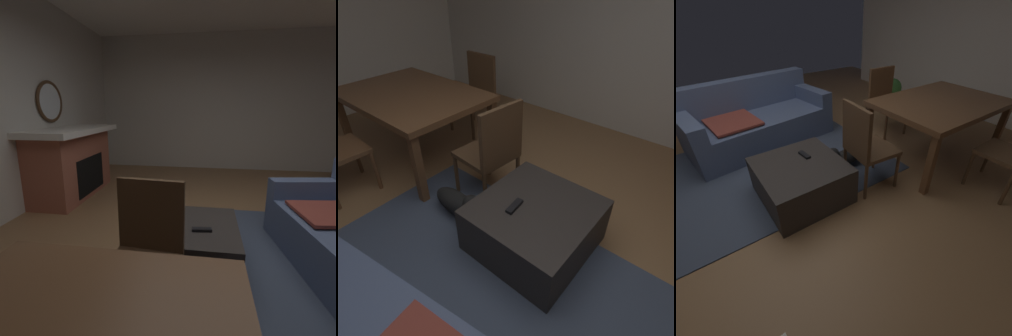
# 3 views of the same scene
# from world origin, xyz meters

# --- Properties ---
(floor) EXTENTS (8.81, 8.81, 0.00)m
(floor) POSITION_xyz_m (0.00, 0.00, 0.00)
(floor) COLOR olive
(wall_right_window_side) EXTENTS (0.12, 5.88, 2.88)m
(wall_right_window_side) POSITION_xyz_m (3.67, 0.00, 1.44)
(wall_right_window_side) COLOR white
(wall_right_window_side) RESTS_ON ground
(area_rug) EXTENTS (2.60, 2.00, 0.01)m
(area_rug) POSITION_xyz_m (0.14, 0.26, 0.01)
(area_rug) COLOR #3D475B
(area_rug) RESTS_ON ground
(couch) EXTENTS (2.02, 1.16, 0.84)m
(couch) POSITION_xyz_m (0.20, 1.02, 0.31)
(couch) COLOR #4C5B7F
(couch) RESTS_ON ground
(ottoman_coffee_table) EXTENTS (0.80, 0.83, 0.39)m
(ottoman_coffee_table) POSITION_xyz_m (0.14, -0.43, 0.20)
(ottoman_coffee_table) COLOR #2D2826
(ottoman_coffee_table) RESTS_ON ground
(tv_remote) EXTENTS (0.07, 0.16, 0.02)m
(tv_remote) POSITION_xyz_m (0.25, -0.32, 0.41)
(tv_remote) COLOR black
(tv_remote) RESTS_ON ottoman_coffee_table
(dining_table) EXTENTS (1.49, 1.06, 0.74)m
(dining_table) POSITION_xyz_m (1.90, -0.67, 0.66)
(dining_table) COLOR brown
(dining_table) RESTS_ON ground
(dining_chair_west) EXTENTS (0.47, 0.47, 0.93)m
(dining_chair_west) POSITION_xyz_m (0.76, -0.66, 0.52)
(dining_chair_west) COLOR #513823
(dining_chair_west) RESTS_ON ground
(dining_chair_north) EXTENTS (0.45, 0.45, 0.93)m
(dining_chair_north) POSITION_xyz_m (1.90, 0.26, 0.52)
(dining_chair_north) COLOR brown
(dining_chair_north) RESTS_ON ground
(potted_plant) EXTENTS (0.32, 0.32, 0.50)m
(potted_plant) POSITION_xyz_m (2.89, 1.04, 0.28)
(potted_plant) COLOR #474C51
(potted_plant) RESTS_ON ground
(small_dog) EXTENTS (0.50, 0.20, 0.27)m
(small_dog) POSITION_xyz_m (0.81, -0.26, 0.16)
(small_dog) COLOR black
(small_dog) RESTS_ON ground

